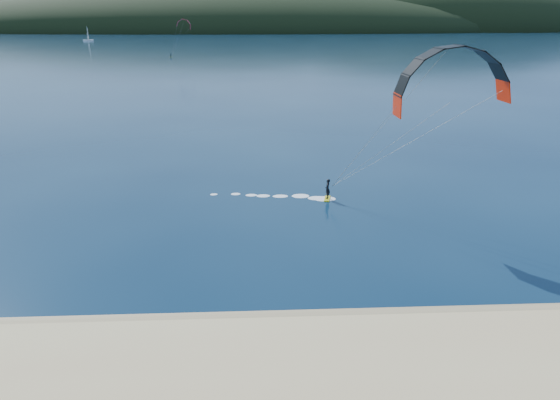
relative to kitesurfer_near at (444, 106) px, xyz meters
name	(u,v)px	position (x,y,z in m)	size (l,w,h in m)	color
ground	(209,387)	(-16.05, -18.21, -9.16)	(1800.00, 1800.00, 0.00)	#061A31
wet_sand	(217,326)	(-16.05, -13.71, -9.11)	(220.00, 2.50, 0.10)	#8F7E53
headland	(254,31)	(-15.42, 727.07, -9.16)	(1200.00, 310.00, 140.00)	black
kitesurfer_near	(444,106)	(0.00, 0.00, 0.00)	(22.88, 8.70, 12.87)	gold
kitesurfer_far	(183,27)	(-44.01, 184.29, 3.27)	(10.97, 7.22, 15.18)	gold
sailboat	(88,40)	(-144.48, 373.99, -8.35)	(7.87, 4.97, 10.96)	white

